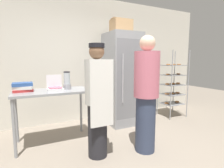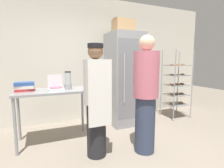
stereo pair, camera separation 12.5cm
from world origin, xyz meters
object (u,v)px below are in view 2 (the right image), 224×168
object	(u,v)px
baking_rack	(176,85)
cardboard_storage_box	(123,26)
blender_pitcher	(68,81)
donut_box	(56,88)
binder_stack	(25,87)
refrigerator	(124,79)
person_customer	(146,94)
person_baker	(96,99)

from	to	relation	value
baking_rack	cardboard_storage_box	world-z (taller)	cardboard_storage_box
baking_rack	blender_pitcher	bearing A→B (deg)	-175.00
donut_box	cardboard_storage_box	bearing A→B (deg)	18.51
binder_stack	blender_pitcher	bearing A→B (deg)	-5.99
blender_pitcher	cardboard_storage_box	bearing A→B (deg)	16.17
refrigerator	person_customer	bearing A→B (deg)	-102.66
refrigerator	binder_stack	bearing A→B (deg)	-171.52
baking_rack	blender_pitcher	world-z (taller)	baking_rack
blender_pitcher	person_customer	world-z (taller)	person_customer
cardboard_storage_box	person_baker	bearing A→B (deg)	-131.38
refrigerator	donut_box	bearing A→B (deg)	-161.74
blender_pitcher	baking_rack	bearing A→B (deg)	5.00
person_baker	person_customer	bearing A→B (deg)	-13.18
person_customer	cardboard_storage_box	bearing A→B (deg)	78.70
blender_pitcher	person_baker	distance (m)	0.81
donut_box	baking_rack	bearing A→B (deg)	7.15
person_baker	refrigerator	bearing A→B (deg)	47.78
donut_box	person_baker	bearing A→B (deg)	-51.80
person_baker	person_customer	world-z (taller)	person_customer
baking_rack	donut_box	xyz separation A→B (m)	(-2.86, -0.36, 0.14)
refrigerator	binder_stack	distance (m)	1.98
refrigerator	cardboard_storage_box	distance (m)	1.13
blender_pitcher	binder_stack	world-z (taller)	blender_pitcher
blender_pitcher	cardboard_storage_box	world-z (taller)	cardboard_storage_box
blender_pitcher	person_baker	size ratio (longest dim) A/B	0.19
baking_rack	binder_stack	world-z (taller)	baking_rack
baking_rack	person_baker	bearing A→B (deg)	-157.74
blender_pitcher	binder_stack	xyz separation A→B (m)	(-0.68, 0.07, -0.06)
baking_rack	donut_box	distance (m)	2.89
donut_box	person_baker	world-z (taller)	person_baker
person_baker	binder_stack	bearing A→B (deg)	139.47
binder_stack	person_customer	xyz separation A→B (m)	(1.67, -0.98, -0.08)
cardboard_storage_box	refrigerator	bearing A→B (deg)	6.04
baking_rack	person_customer	world-z (taller)	person_customer
baking_rack	binder_stack	distance (m)	3.34
binder_stack	person_baker	size ratio (longest dim) A/B	0.19
person_customer	baking_rack	bearing A→B (deg)	34.49
donut_box	person_customer	bearing A→B (deg)	-33.10
refrigerator	binder_stack	world-z (taller)	refrigerator
baking_rack	person_baker	xyz separation A→B (m)	(-2.38, -0.97, 0.04)
cardboard_storage_box	person_baker	xyz separation A→B (m)	(-0.97, -1.10, -1.28)
cardboard_storage_box	binder_stack	bearing A→B (deg)	-171.48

